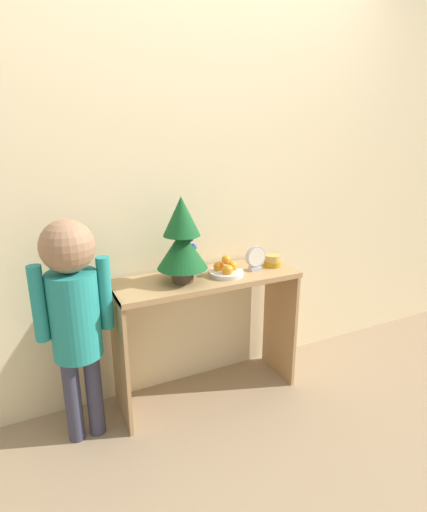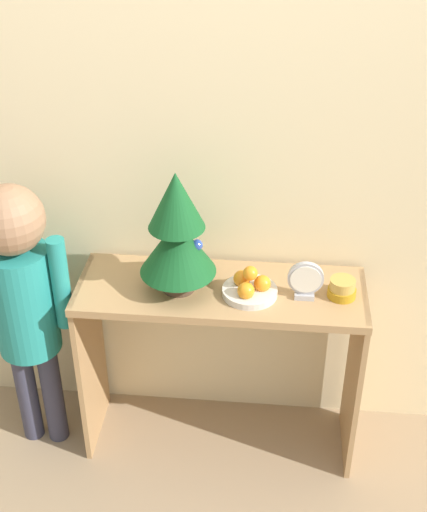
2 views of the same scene
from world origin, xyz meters
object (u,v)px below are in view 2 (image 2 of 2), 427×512
at_px(mini_tree, 177,233).
at_px(singing_bowl, 342,288).
at_px(desk_clock, 305,281).
at_px(fruit_bowl, 250,287).
at_px(child_figure, 21,288).

height_order(mini_tree, singing_bowl, mini_tree).
xyz_separation_m(mini_tree, desk_clock, (0.45, -0.01, -0.16)).
relative_size(fruit_bowl, desk_clock, 1.34).
height_order(fruit_bowl, child_figure, child_figure).
distance_m(singing_bowl, child_figure, 1.15).
bearing_deg(fruit_bowl, desk_clock, 0.02).
height_order(desk_clock, child_figure, child_figure).
bearing_deg(child_figure, desk_clock, 1.38).
distance_m(fruit_bowl, desk_clock, 0.20).
height_order(fruit_bowl, desk_clock, desk_clock).
height_order(mini_tree, desk_clock, mini_tree).
bearing_deg(desk_clock, child_figure, -178.62).
height_order(singing_bowl, desk_clock, desk_clock).
bearing_deg(child_figure, mini_tree, 3.88).
bearing_deg(mini_tree, fruit_bowl, -3.20).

